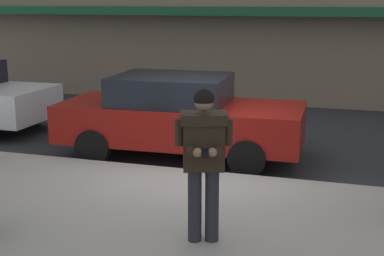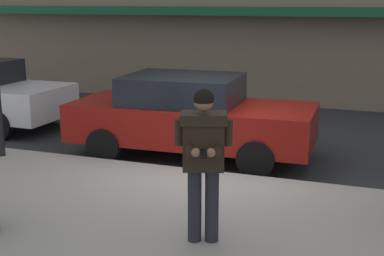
# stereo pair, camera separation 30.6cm
# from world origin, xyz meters

# --- Properties ---
(ground_plane) EXTENTS (80.00, 80.00, 0.00)m
(ground_plane) POSITION_xyz_m (0.00, 0.00, 0.00)
(ground_plane) COLOR #2B2D30
(sidewalk) EXTENTS (32.00, 5.30, 0.14)m
(sidewalk) POSITION_xyz_m (1.00, -2.85, 0.07)
(sidewalk) COLOR #A8A399
(sidewalk) RESTS_ON ground
(curb_paint_line) EXTENTS (28.00, 0.12, 0.01)m
(curb_paint_line) POSITION_xyz_m (1.00, 0.05, 0.00)
(curb_paint_line) COLOR silver
(curb_paint_line) RESTS_ON ground
(parked_sedan_mid) EXTENTS (4.56, 2.05, 1.54)m
(parked_sedan_mid) POSITION_xyz_m (-0.65, 0.91, 0.79)
(parked_sedan_mid) COLOR maroon
(parked_sedan_mid) RESTS_ON ground
(man_texting_on_phone) EXTENTS (0.62, 0.64, 1.81)m
(man_texting_on_phone) POSITION_xyz_m (0.87, -2.77, 1.25)
(man_texting_on_phone) COLOR #23232B
(man_texting_on_phone) RESTS_ON sidewalk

